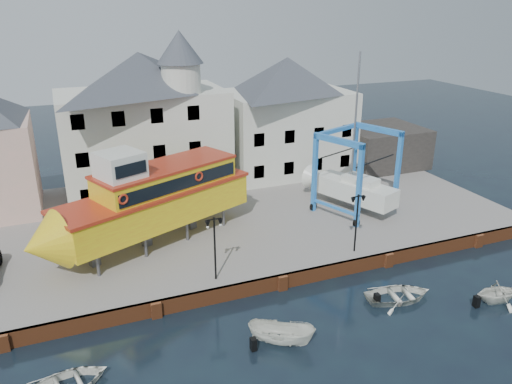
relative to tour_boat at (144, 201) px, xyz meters
name	(u,v)px	position (x,y,z in m)	size (l,w,h in m)	color
ground	(282,289)	(7.11, -7.39, -4.37)	(140.00, 140.00, 0.00)	black
hardstanding	(227,217)	(7.11, 3.61, -3.87)	(44.00, 22.00, 1.00)	slate
quay_wall	(282,282)	(7.11, -7.28, -3.87)	(44.00, 0.47, 1.00)	brown
building_white_main	(145,122)	(2.24, 11.01, 2.97)	(14.00, 8.30, 14.00)	silver
building_white_right	(286,116)	(16.11, 11.61, 2.23)	(12.00, 8.00, 11.20)	silver
shed_dark	(381,146)	(26.11, 9.61, -1.37)	(8.00, 7.00, 4.00)	#272421
lamp_post_left	(214,233)	(3.11, -6.19, -0.19)	(1.12, 0.32, 4.20)	black
lamp_post_right	(358,209)	(13.11, -6.19, -0.19)	(1.12, 0.32, 4.20)	black
tour_boat	(144,201)	(0.00, 0.00, 0.00)	(16.58, 10.17, 7.14)	#59595E
travel_lift	(348,183)	(16.76, 0.87, -1.25)	(7.16, 8.57, 12.64)	#204FB4
motorboat_a	(281,343)	(4.85, -12.22, -4.37)	(1.37, 3.64, 1.41)	silver
motorboat_b	(398,299)	(13.29, -11.06, -4.37)	(2.96, 4.14, 0.86)	silver
motorboat_c	(496,302)	(18.67, -13.47, -4.37)	(2.55, 2.95, 1.56)	silver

